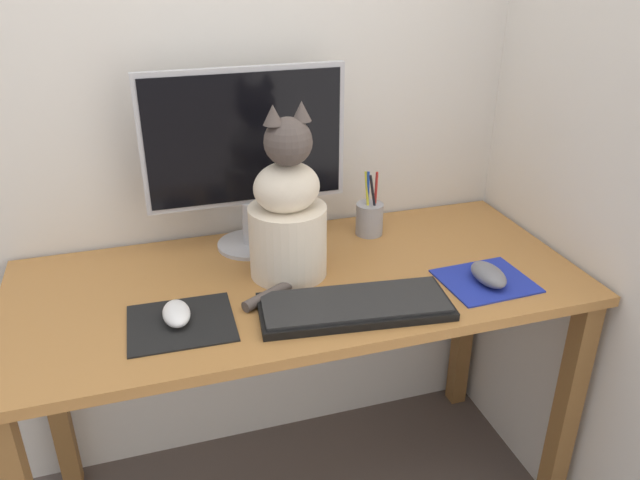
% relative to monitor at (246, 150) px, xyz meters
% --- Properties ---
extents(wall_back, '(7.00, 0.04, 2.50)m').
position_rel_monitor_xyz_m(wall_back, '(0.07, 0.13, 0.27)').
color(wall_back, silver).
rests_on(wall_back, ground_plane).
extents(wall_side_right, '(0.04, 7.00, 2.50)m').
position_rel_monitor_xyz_m(wall_side_right, '(0.76, -0.20, 0.27)').
color(wall_side_right, silver).
rests_on(wall_side_right, ground_plane).
extents(desk, '(1.32, 0.59, 0.72)m').
position_rel_monitor_xyz_m(desk, '(0.07, -0.20, -0.37)').
color(desk, '#A87038').
rests_on(desk, ground_plane).
extents(monitor, '(0.49, 0.17, 0.46)m').
position_rel_monitor_xyz_m(monitor, '(0.00, 0.00, 0.00)').
color(monitor, '#B2B2B7').
rests_on(monitor, desk).
extents(keyboard, '(0.43, 0.21, 0.02)m').
position_rel_monitor_xyz_m(keyboard, '(0.15, -0.37, -0.25)').
color(keyboard, black).
rests_on(keyboard, desk).
extents(mousepad_left, '(0.22, 0.20, 0.00)m').
position_rel_monitor_xyz_m(mousepad_left, '(-0.21, -0.31, -0.26)').
color(mousepad_left, black).
rests_on(mousepad_left, desk).
extents(mousepad_right, '(0.21, 0.19, 0.00)m').
position_rel_monitor_xyz_m(mousepad_right, '(0.48, -0.34, -0.26)').
color(mousepad_right, '#1E2D9E').
rests_on(mousepad_right, desk).
extents(computer_mouse_left, '(0.06, 0.10, 0.03)m').
position_rel_monitor_xyz_m(computer_mouse_left, '(-0.22, -0.30, -0.24)').
color(computer_mouse_left, white).
rests_on(computer_mouse_left, mousepad_left).
extents(computer_mouse_right, '(0.06, 0.11, 0.04)m').
position_rel_monitor_xyz_m(computer_mouse_right, '(0.48, -0.35, -0.24)').
color(computer_mouse_right, slate).
rests_on(computer_mouse_right, mousepad_right).
extents(cat, '(0.24, 0.26, 0.41)m').
position_rel_monitor_xyz_m(cat, '(0.06, -0.17, -0.11)').
color(cat, beige).
rests_on(cat, desk).
extents(pen_cup, '(0.07, 0.07, 0.17)m').
position_rel_monitor_xyz_m(pen_cup, '(0.32, -0.02, -0.21)').
color(pen_cup, '#99999E').
rests_on(pen_cup, desk).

